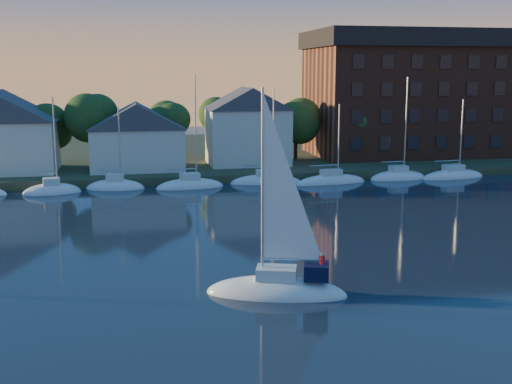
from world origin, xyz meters
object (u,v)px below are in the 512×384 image
object	(u,v)px
clubhouse_centre	(137,135)
condo_block	(417,93)
clubhouse_east	(247,125)
hero_sailboat	(279,286)

from	to	relation	value
clubhouse_centre	condo_block	xyz separation A→B (m)	(40.00, 7.95, 4.66)
clubhouse_east	hero_sailboat	world-z (taller)	hero_sailboat
condo_block	clubhouse_east	bearing A→B (deg)	-167.11
clubhouse_east	condo_block	xyz separation A→B (m)	(26.00, 5.95, 3.79)
clubhouse_east	condo_block	world-z (taller)	condo_block
clubhouse_centre	hero_sailboat	size ratio (longest dim) A/B	0.89
clubhouse_centre	clubhouse_east	distance (m)	14.17
clubhouse_centre	hero_sailboat	xyz separation A→B (m)	(7.24, -44.47, -4.58)
clubhouse_east	condo_block	distance (m)	26.94
clubhouse_centre	clubhouse_east	size ratio (longest dim) A/B	1.10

